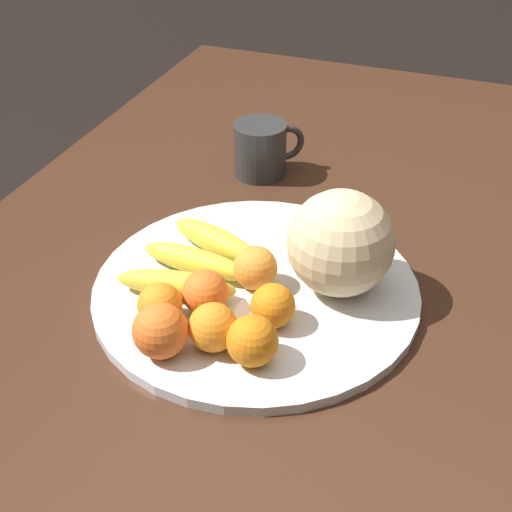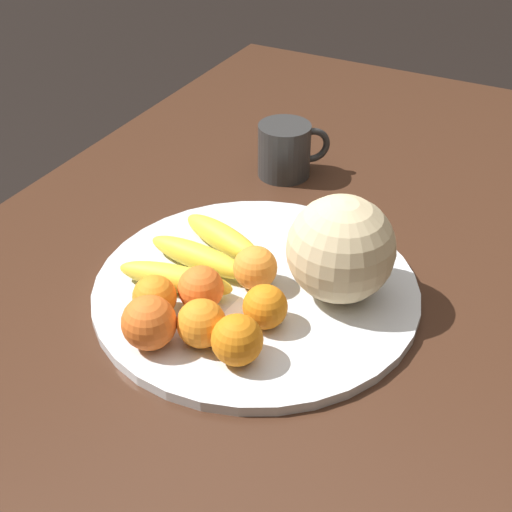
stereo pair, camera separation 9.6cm
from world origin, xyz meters
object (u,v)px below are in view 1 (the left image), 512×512
at_px(kitchen_table, 302,311).
at_px(produce_tag, 250,308).
at_px(orange_front_right, 255,268).
at_px(fruit_bowl, 256,289).
at_px(melon, 341,243).
at_px(orange_mid_center, 253,341).
at_px(orange_front_left, 205,292).
at_px(orange_side_extra, 160,331).
at_px(ceramic_mug, 262,149).
at_px(orange_back_left, 213,327).
at_px(banana_bunch, 198,261).
at_px(orange_top_small, 160,305).
at_px(orange_back_right, 274,306).

height_order(kitchen_table, produce_tag, produce_tag).
xyz_separation_m(orange_front_right, produce_tag, (-0.05, -0.01, -0.03)).
xyz_separation_m(fruit_bowl, melon, (0.04, -0.11, 0.08)).
height_order(melon, orange_mid_center, melon).
height_order(orange_front_left, orange_side_extra, orange_side_extra).
bearing_deg(melon, orange_side_extra, 140.61).
bearing_deg(ceramic_mug, orange_back_left, -166.95).
bearing_deg(fruit_bowl, ceramic_mug, 18.97).
distance_m(orange_front_left, orange_back_left, 0.07).
height_order(orange_front_right, ceramic_mug, ceramic_mug).
distance_m(fruit_bowl, orange_side_extra, 0.18).
bearing_deg(produce_tag, orange_front_left, 119.14).
bearing_deg(banana_bunch, fruit_bowl, -174.34).
bearing_deg(orange_top_small, orange_front_left, -47.14).
bearing_deg(fruit_bowl, melon, -70.63).
distance_m(orange_back_left, orange_top_small, 0.08).
bearing_deg(orange_back_left, melon, -33.13).
bearing_deg(orange_front_right, ceramic_mug, 18.80).
height_order(fruit_bowl, orange_front_right, orange_front_right).
relative_size(banana_bunch, orange_top_small, 3.29).
xyz_separation_m(orange_back_right, ceramic_mug, (0.40, 0.16, 0.00)).
height_order(orange_back_right, ceramic_mug, ceramic_mug).
bearing_deg(banana_bunch, orange_front_right, -175.20).
relative_size(melon, orange_mid_center, 2.28).
relative_size(melon, orange_front_right, 2.37).
relative_size(orange_top_small, ceramic_mug, 0.51).
xyz_separation_m(banana_bunch, orange_front_right, (0.00, -0.09, 0.01)).
bearing_deg(produce_tag, orange_top_small, 128.52).
bearing_deg(orange_top_small, orange_front_right, -37.24).
height_order(kitchen_table, banana_bunch, banana_bunch).
xyz_separation_m(orange_front_right, orange_side_extra, (-0.17, 0.06, 0.00)).
bearing_deg(ceramic_mug, orange_front_right, -161.20).
relative_size(orange_front_right, ceramic_mug, 0.53).
xyz_separation_m(fruit_bowl, orange_back_right, (-0.07, -0.05, 0.04)).
xyz_separation_m(kitchen_table, ceramic_mug, (0.26, 0.16, 0.12)).
distance_m(kitchen_table, banana_bunch, 0.19).
xyz_separation_m(orange_side_extra, ceramic_mug, (0.50, 0.05, -0.00)).
distance_m(orange_mid_center, orange_top_small, 0.14).
distance_m(fruit_bowl, produce_tag, 0.05).
relative_size(banana_bunch, orange_side_extra, 2.77).
distance_m(orange_side_extra, produce_tag, 0.14).
distance_m(fruit_bowl, banana_bunch, 0.09).
xyz_separation_m(orange_front_left, produce_tag, (0.02, -0.05, -0.03)).
relative_size(fruit_bowl, ceramic_mug, 3.95).
distance_m(orange_front_left, ceramic_mug, 0.41).
xyz_separation_m(kitchen_table, orange_top_small, (-0.19, 0.14, 0.12)).
xyz_separation_m(fruit_bowl, orange_mid_center, (-0.14, -0.05, 0.04)).
relative_size(orange_back_right, orange_side_extra, 0.84).
relative_size(banana_bunch, orange_front_right, 3.12).
xyz_separation_m(fruit_bowl, produce_tag, (-0.05, -0.01, 0.01)).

